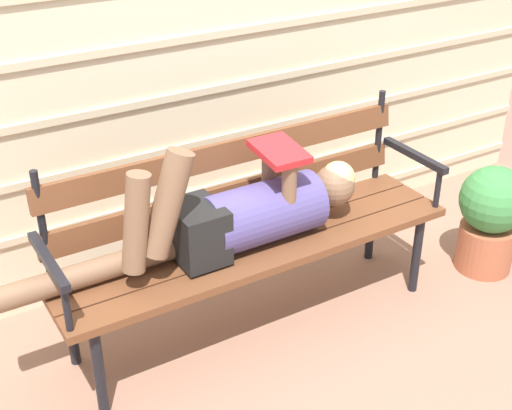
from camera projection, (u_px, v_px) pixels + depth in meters
The scene contains 5 objects.
ground_plane at pixel (271, 339), 3.24m from camera, with size 12.00×12.00×0.00m, color #936B56.
house_siding at pixel (180, 38), 3.27m from camera, with size 4.66×0.08×2.38m.
park_bench at pixel (248, 224), 3.14m from camera, with size 1.84×0.46×0.92m.
reclining_person at pixel (237, 215), 3.00m from camera, with size 1.67×0.27×0.56m.
potted_plant at pixel (491, 216), 3.60m from camera, with size 0.34×0.34×0.57m.
Camera 1 is at (-1.37, -2.14, 2.10)m, focal length 49.88 mm.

